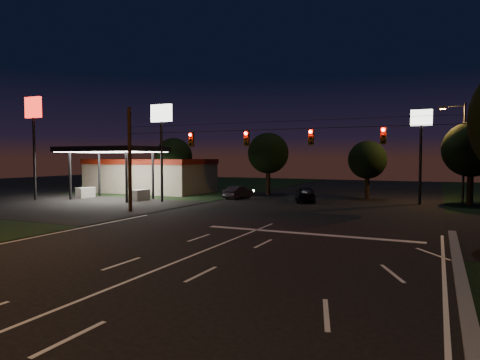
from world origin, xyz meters
The scene contains 16 objects.
ground centered at (0.00, 0.00, 0.00)m, with size 140.00×140.00×0.00m, color black.
cross_street_left centered at (-20.00, 16.00, 0.00)m, with size 20.00×16.00×0.02m, color black.
stop_bar centered at (3.00, 11.50, 0.01)m, with size 12.00×0.50×0.01m, color silver.
utility_pole_left centered at (-12.00, 15.00, 0.00)m, with size 0.28×0.28×8.00m, color black.
signal_span centered at (0.00, 14.96, 5.50)m, with size 24.00×0.40×1.56m.
gas_station centered at (-21.86, 30.39, 2.38)m, with size 14.20×16.10×5.25m.
pole_sign_left_near centered at (-14.00, 22.00, 6.98)m, with size 2.20×0.30×9.10m.
pole_sign_left_far centered at (-26.00, 18.00, 7.61)m, with size 2.00×0.30×10.00m.
pole_sign_right centered at (8.00, 30.00, 6.24)m, with size 1.80×0.30×8.40m.
street_light_right_far centered at (11.24, 32.00, 5.24)m, with size 2.20×0.35×9.00m.
tree_far_a centered at (-17.98, 30.12, 4.26)m, with size 4.20×4.20×6.42m.
tree_far_b centered at (-7.98, 34.13, 4.61)m, with size 4.60×4.60×6.98m.
tree_far_c centered at (3.02, 33.10, 3.90)m, with size 3.80×3.80×5.86m.
tree_far_d centered at (12.02, 31.13, 4.83)m, with size 4.80×4.80×7.30m.
car_oncoming_a centered at (-1.89, 27.91, 0.74)m, with size 1.76×4.37×1.49m, color black.
car_oncoming_b centered at (-9.00, 28.22, 0.64)m, with size 1.36×3.89×1.28m, color black.
Camera 1 is at (9.42, -11.12, 4.17)m, focal length 32.00 mm.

